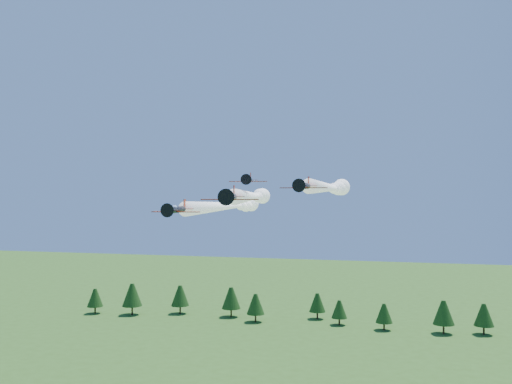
% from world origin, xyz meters
% --- Properties ---
extents(plane_lead, '(14.72, 59.36, 3.70)m').
position_xyz_m(plane_lead, '(-5.01, 24.31, 44.24)').
color(plane_lead, black).
rests_on(plane_lead, ground).
extents(plane_left, '(7.90, 59.05, 3.70)m').
position_xyz_m(plane_left, '(-11.87, 30.28, 42.15)').
color(plane_left, black).
rests_on(plane_left, ground).
extents(plane_right, '(7.50, 45.75, 3.70)m').
position_xyz_m(plane_right, '(10.53, 26.44, 45.99)').
color(plane_right, black).
rests_on(plane_right, ground).
extents(plane_slot, '(6.55, 7.14, 2.29)m').
position_xyz_m(plane_slot, '(-0.71, 5.47, 47.10)').
color(plane_slot, black).
rests_on(plane_slot, ground).
extents(treeline, '(175.07, 18.55, 11.51)m').
position_xyz_m(treeline, '(-2.72, 106.50, 6.53)').
color(treeline, '#382314').
rests_on(treeline, ground).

